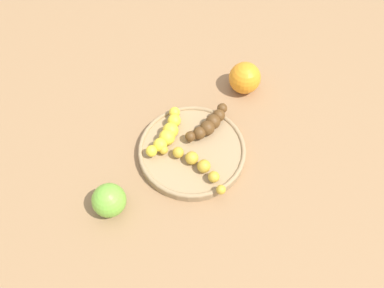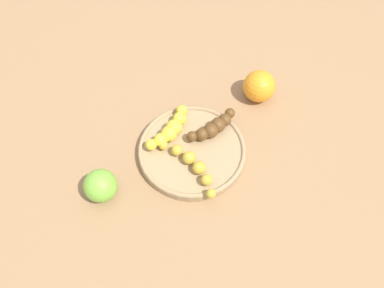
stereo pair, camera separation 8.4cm
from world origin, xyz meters
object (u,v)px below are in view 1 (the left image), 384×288
object	(u,v)px
fruit_bowl	(192,150)
apple_green	(109,200)
orange_fruit	(245,78)
banana_spotted	(196,164)
banana_overripe	(210,124)
banana_yellow	(168,133)

from	to	relation	value
fruit_bowl	apple_green	distance (m)	0.21
fruit_bowl	apple_green	bearing A→B (deg)	-13.97
fruit_bowl	orange_fruit	xyz separation A→B (m)	(-0.22, -0.02, 0.03)
apple_green	banana_spotted	bearing A→B (deg)	153.41
banana_spotted	apple_green	world-z (taller)	apple_green
banana_spotted	banana_overripe	xyz separation A→B (m)	(-0.10, -0.04, 0.00)
banana_spotted	fruit_bowl	bearing A→B (deg)	48.80
fruit_bowl	banana_spotted	xyz separation A→B (m)	(0.03, 0.03, 0.02)
fruit_bowl	banana_spotted	size ratio (longest dim) A/B	1.37
banana_yellow	apple_green	world-z (taller)	apple_green
fruit_bowl	banana_overripe	xyz separation A→B (m)	(-0.07, -0.00, 0.02)
banana_overripe	orange_fruit	xyz separation A→B (m)	(-0.16, -0.01, 0.00)
banana_spotted	orange_fruit	bearing A→B (deg)	11.90
orange_fruit	fruit_bowl	bearing A→B (deg)	3.83
banana_yellow	orange_fruit	size ratio (longest dim) A/B	1.75
banana_spotted	banana_yellow	size ratio (longest dim) A/B	1.28
fruit_bowl	banana_yellow	world-z (taller)	banana_yellow
banana_yellow	apple_green	size ratio (longest dim) A/B	1.96
orange_fruit	apple_green	bearing A→B (deg)	-4.68
banana_spotted	apple_green	size ratio (longest dim) A/B	2.49
fruit_bowl	orange_fruit	distance (m)	0.23
apple_green	orange_fruit	bearing A→B (deg)	175.32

